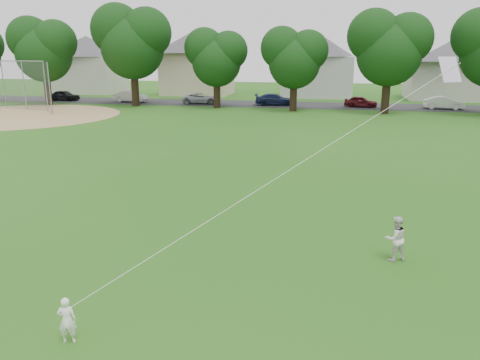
% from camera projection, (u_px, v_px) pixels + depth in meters
% --- Properties ---
extents(ground, '(160.00, 160.00, 0.00)m').
position_uv_depth(ground, '(226.00, 290.00, 11.61)').
color(ground, '#1D5212').
rests_on(ground, ground).
extents(street, '(90.00, 7.00, 0.01)m').
position_uv_depth(street, '(313.00, 105.00, 51.29)').
color(street, '#2D2D30').
rests_on(street, ground).
extents(dirt_infield, '(18.00, 18.00, 0.02)m').
position_uv_depth(dirt_infield, '(20.00, 115.00, 43.03)').
color(dirt_infield, '#9E7F51').
rests_on(dirt_infield, ground).
extents(toddler, '(0.42, 0.34, 1.01)m').
position_uv_depth(toddler, '(67.00, 320.00, 9.41)').
color(toddler, white).
rests_on(toddler, ground).
extents(older_boy, '(0.79, 0.73, 1.31)m').
position_uv_depth(older_boy, '(395.00, 238.00, 13.12)').
color(older_boy, silver).
rests_on(older_boy, ground).
extents(kite, '(4.78, 4.80, 13.10)m').
position_uv_depth(kite, '(302.00, 162.00, 12.11)').
color(kite, silver).
rests_on(kite, ground).
extents(baseball_backstop, '(10.69, 3.85, 4.79)m').
position_uv_depth(baseball_backstop, '(20.00, 86.00, 46.30)').
color(baseball_backstop, gray).
rests_on(baseball_backstop, ground).
extents(tree_row, '(83.99, 8.97, 10.87)m').
position_uv_depth(tree_row, '(333.00, 44.00, 43.96)').
color(tree_row, black).
rests_on(tree_row, ground).
extents(parked_cars, '(46.42, 2.41, 1.28)m').
position_uv_depth(parked_cars, '(237.00, 99.00, 51.77)').
color(parked_cars, black).
rests_on(parked_cars, ground).
extents(house_row, '(77.24, 14.27, 10.03)m').
position_uv_depth(house_row, '(322.00, 59.00, 59.37)').
color(house_row, beige).
rests_on(house_row, ground).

